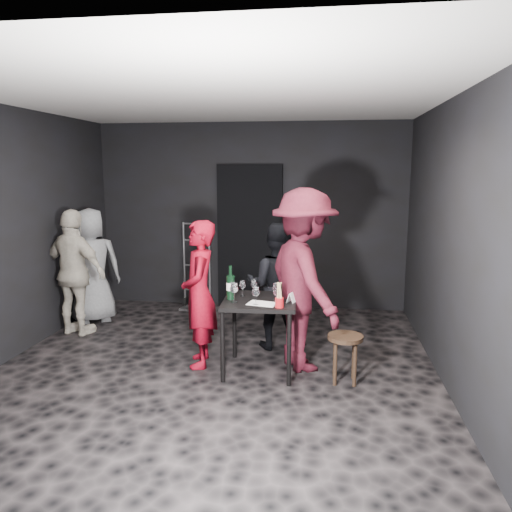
# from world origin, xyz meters

# --- Properties ---
(floor) EXTENTS (4.50, 5.00, 0.02)m
(floor) POSITION_xyz_m (0.00, 0.00, 0.00)
(floor) COLOR black
(floor) RESTS_ON ground
(ceiling) EXTENTS (4.50, 5.00, 0.02)m
(ceiling) POSITION_xyz_m (0.00, 0.00, 2.70)
(ceiling) COLOR silver
(ceiling) RESTS_ON ground
(wall_back) EXTENTS (4.50, 0.04, 2.70)m
(wall_back) POSITION_xyz_m (0.00, 2.50, 1.35)
(wall_back) COLOR black
(wall_back) RESTS_ON ground
(wall_front) EXTENTS (4.50, 0.04, 2.70)m
(wall_front) POSITION_xyz_m (0.00, -2.50, 1.35)
(wall_front) COLOR black
(wall_front) RESTS_ON ground
(wall_left) EXTENTS (0.04, 5.00, 2.70)m
(wall_left) POSITION_xyz_m (-2.25, 0.00, 1.35)
(wall_left) COLOR black
(wall_left) RESTS_ON ground
(wall_right) EXTENTS (0.04, 5.00, 2.70)m
(wall_right) POSITION_xyz_m (2.25, 0.00, 1.35)
(wall_right) COLOR black
(wall_right) RESTS_ON ground
(doorway) EXTENTS (0.95, 0.10, 2.10)m
(doorway) POSITION_xyz_m (0.00, 2.44, 1.05)
(doorway) COLOR black
(doorway) RESTS_ON ground
(wallbox_upper) EXTENTS (0.12, 0.06, 0.12)m
(wallbox_upper) POSITION_xyz_m (0.85, 2.45, 1.45)
(wallbox_upper) COLOR #B7B7B2
(wallbox_upper) RESTS_ON wall_back
(wallbox_lower) EXTENTS (0.10, 0.06, 0.14)m
(wallbox_lower) POSITION_xyz_m (1.05, 2.45, 1.40)
(wallbox_lower) COLOR #B7B7B2
(wallbox_lower) RESTS_ON wall_back
(hand_truck) EXTENTS (0.42, 0.35, 1.27)m
(hand_truck) POSITION_xyz_m (-0.76, 2.22, 0.23)
(hand_truck) COLOR #B2B2B7
(hand_truck) RESTS_ON floor
(tasting_table) EXTENTS (0.72, 0.72, 0.75)m
(tasting_table) POSITION_xyz_m (0.46, 0.06, 0.65)
(tasting_table) COLOR black
(tasting_table) RESTS_ON floor
(stool) EXTENTS (0.34, 0.34, 0.47)m
(stool) POSITION_xyz_m (1.31, -0.10, 0.37)
(stool) COLOR black
(stool) RESTS_ON floor
(server_red) EXTENTS (0.48, 0.63, 1.55)m
(server_red) POSITION_xyz_m (-0.18, 0.15, 0.77)
(server_red) COLOR maroon
(server_red) RESTS_ON floor
(woman_black) EXTENTS (0.70, 0.42, 1.39)m
(woman_black) POSITION_xyz_m (0.56, 0.78, 0.70)
(woman_black) COLOR black
(woman_black) RESTS_ON floor
(man_maroon) EXTENTS (1.32, 1.63, 2.29)m
(man_maroon) POSITION_xyz_m (0.89, 0.22, 1.15)
(man_maroon) COLOR #4B121E
(man_maroon) RESTS_ON floor
(bystander_cream) EXTENTS (1.04, 0.71, 1.62)m
(bystander_cream) POSITION_xyz_m (-1.94, 0.89, 0.81)
(bystander_cream) COLOR beige
(bystander_cream) RESTS_ON floor
(bystander_grey) EXTENTS (0.87, 0.76, 1.57)m
(bystander_grey) POSITION_xyz_m (-1.97, 1.40, 0.79)
(bystander_grey) COLOR gray
(bystander_grey) RESTS_ON floor
(tasting_mat) EXTENTS (0.31, 0.24, 0.00)m
(tasting_mat) POSITION_xyz_m (0.51, -0.10, 0.75)
(tasting_mat) COLOR white
(tasting_mat) RESTS_ON tasting_table
(wine_glass_a) EXTENTS (0.09, 0.09, 0.22)m
(wine_glass_a) POSITION_xyz_m (0.23, -0.09, 0.86)
(wine_glass_a) COLOR white
(wine_glass_a) RESTS_ON tasting_table
(wine_glass_b) EXTENTS (0.09, 0.09, 0.18)m
(wine_glass_b) POSITION_xyz_m (0.27, 0.16, 0.84)
(wine_glass_b) COLOR white
(wine_glass_b) RESTS_ON tasting_table
(wine_glass_c) EXTENTS (0.09, 0.09, 0.18)m
(wine_glass_c) POSITION_xyz_m (0.38, 0.21, 0.84)
(wine_glass_c) COLOR white
(wine_glass_c) RESTS_ON tasting_table
(wine_glass_d) EXTENTS (0.08, 0.08, 0.20)m
(wine_glass_d) POSITION_xyz_m (0.45, -0.15, 0.85)
(wine_glass_d) COLOR white
(wine_glass_d) RESTS_ON tasting_table
(wine_glass_e) EXTENTS (0.11, 0.11, 0.22)m
(wine_glass_e) POSITION_xyz_m (0.66, -0.16, 0.86)
(wine_glass_e) COLOR white
(wine_glass_e) RESTS_ON tasting_table
(wine_glass_f) EXTENTS (0.07, 0.07, 0.18)m
(wine_glass_f) POSITION_xyz_m (0.62, 0.07, 0.84)
(wine_glass_f) COLOR white
(wine_glass_f) RESTS_ON tasting_table
(wine_bottle) EXTENTS (0.08, 0.08, 0.34)m
(wine_bottle) POSITION_xyz_m (0.17, 0.03, 0.88)
(wine_bottle) COLOR black
(wine_bottle) RESTS_ON tasting_table
(breadstick_cup) EXTENTS (0.08, 0.08, 0.26)m
(breadstick_cup) POSITION_xyz_m (0.68, -0.20, 0.87)
(breadstick_cup) COLOR #A81117
(breadstick_cup) RESTS_ON tasting_table
(reserved_card) EXTENTS (0.12, 0.15, 0.10)m
(reserved_card) POSITION_xyz_m (0.77, 0.00, 0.80)
(reserved_card) COLOR white
(reserved_card) RESTS_ON tasting_table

